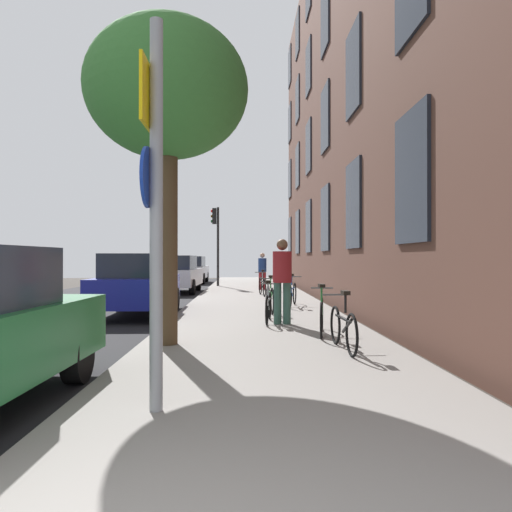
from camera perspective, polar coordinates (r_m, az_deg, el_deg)
ground_plane at (r=16.96m, az=-12.04°, el=-5.38°), size 41.80×41.80×0.00m
road_asphalt at (r=17.47m, az=-18.85°, el=-5.21°), size 7.00×38.00×0.01m
sidewalk at (r=16.67m, az=-0.08°, el=-5.27°), size 4.20×38.00×0.12m
building_facade at (r=17.34m, az=9.05°, el=18.90°), size 0.56×27.00×14.37m
sign_post at (r=4.57m, az=-11.92°, el=7.38°), size 0.15×0.60×3.58m
traffic_light at (r=24.56m, az=-4.72°, el=2.80°), size 0.43×0.24×3.97m
tree_near at (r=8.44m, az=-10.42°, el=18.32°), size 2.64×2.64×5.27m
bicycle_0 at (r=7.52m, az=10.21°, el=-8.20°), size 0.42×1.66×0.91m
bicycle_1 at (r=8.99m, az=7.72°, el=-6.85°), size 0.45×1.60×0.93m
bicycle_2 at (r=10.59m, az=1.47°, el=-5.88°), size 0.42×1.68×0.92m
bicycle_3 at (r=12.49m, az=1.67°, el=-4.94°), size 0.42×1.64×0.96m
bicycle_4 at (r=14.22m, az=4.30°, el=-4.40°), size 0.54×1.68×0.95m
bicycle_5 at (r=18.11m, az=0.75°, el=-3.48°), size 0.42×1.74×0.97m
pedestrian_0 at (r=10.29m, az=3.10°, el=-2.30°), size 0.51×0.51×1.80m
pedestrian_1 at (r=21.54m, az=0.75°, el=-1.49°), size 0.48×0.48×1.63m
car_1 at (r=13.20m, az=-13.72°, el=-3.18°), size 1.76×4.18×1.62m
car_2 at (r=21.43m, az=-9.29°, el=-2.06°), size 1.89×4.16×1.62m
car_3 at (r=29.72m, az=-7.57°, el=-1.56°), size 1.80×4.30×1.62m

